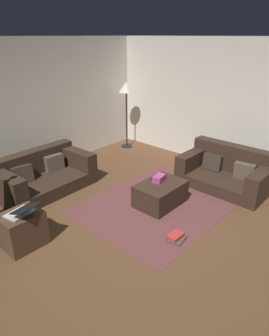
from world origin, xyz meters
name	(u,v)px	position (x,y,z in m)	size (l,w,h in m)	color
ground_plane	(138,233)	(0.00, 0.00, 0.00)	(6.40, 6.40, 0.00)	brown
rear_partition	(15,111)	(0.00, 3.14, 1.30)	(6.40, 0.12, 2.60)	silver
corner_partition	(244,108)	(3.14, 0.00, 1.30)	(0.12, 6.40, 2.60)	silver
couch_left	(42,175)	(-0.12, 2.24, 0.27)	(1.74, 1.02, 0.68)	#332319
couch_right	(226,172)	(2.25, -0.21, 0.28)	(0.91, 1.60, 0.74)	#332319
ottoman	(160,194)	(0.88, 0.28, 0.19)	(0.82, 0.58, 0.38)	#332319
gift_box	(159,178)	(0.93, 0.36, 0.43)	(0.24, 0.14, 0.10)	#B23F8C
tv_remote	(154,180)	(0.88, 0.42, 0.39)	(0.05, 0.16, 0.02)	black
side_table	(22,230)	(-1.22, 0.99, 0.25)	(0.52, 0.44, 0.49)	#4C3323
laptop	(22,211)	(-1.21, 0.93, 0.55)	(0.40, 0.43, 0.17)	silver
book_stack	(176,237)	(0.24, -0.49, 0.04)	(0.28, 0.23, 0.09)	#4C423D
corner_lamp	(126,92)	(2.60, 2.67, 1.37)	(0.36, 0.36, 1.61)	black
area_rug	(160,204)	(0.88, 0.28, 0.00)	(2.60, 2.00, 0.01)	brown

